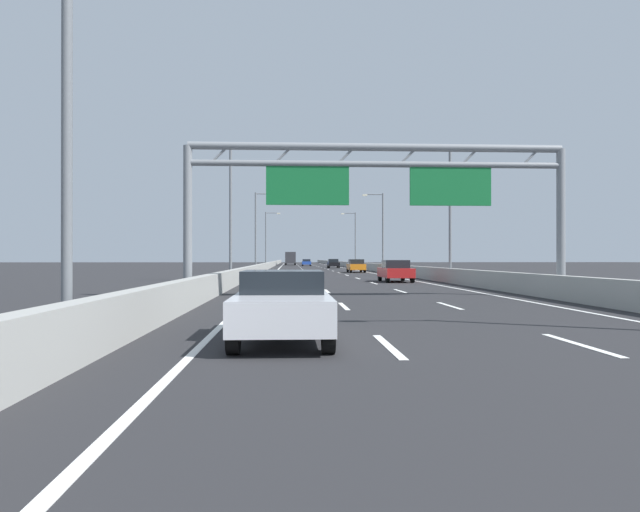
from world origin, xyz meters
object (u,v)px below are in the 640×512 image
at_px(streetlamp_right_far, 381,227).
at_px(box_truck, 290,258).
at_px(streetlamp_left_mid, 234,204).
at_px(streetlamp_left_near, 80,53).
at_px(streetlamp_left_distant, 267,236).
at_px(blue_car, 306,262).
at_px(streetlamp_right_mid, 447,205).
at_px(orange_car, 356,266).
at_px(streetlamp_left_far, 258,227).
at_px(red_car, 395,271).
at_px(streetlamp_right_distant, 354,236).
at_px(black_car, 333,263).
at_px(sign_gantry, 378,181).
at_px(white_car, 282,304).

xyz_separation_m(streetlamp_right_far, box_truck, (-10.90, 65.24, -3.75)).
bearing_deg(streetlamp_left_mid, streetlamp_left_near, -90.00).
distance_m(streetlamp_left_distant, blue_car, 21.49).
bearing_deg(streetlamp_right_mid, blue_car, 95.47).
xyz_separation_m(streetlamp_left_near, orange_car, (11.30, 55.01, -4.64)).
relative_size(streetlamp_left_far, orange_car, 2.13).
xyz_separation_m(streetlamp_right_far, red_car, (-3.87, -31.26, -4.65)).
relative_size(streetlamp_left_mid, streetlamp_right_distant, 1.00).
relative_size(streetlamp_right_far, box_truck, 1.09).
relative_size(streetlamp_left_far, streetlamp_right_far, 1.00).
height_order(streetlamp_right_distant, blue_car, streetlamp_right_distant).
distance_m(streetlamp_left_far, box_truck, 65.48).
bearing_deg(streetlamp_left_near, box_truck, 88.16).
relative_size(streetlamp_left_far, streetlamp_left_distant, 1.00).
bearing_deg(streetlamp_right_distant, blue_car, 111.24).
distance_m(streetlamp_left_distant, black_car, 13.14).
height_order(streetlamp_right_mid, red_car, streetlamp_right_mid).
distance_m(streetlamp_left_mid, box_truck, 95.49).
bearing_deg(streetlamp_left_near, streetlamp_left_mid, 90.00).
bearing_deg(red_car, streetlamp_right_distant, 86.39).
xyz_separation_m(sign_gantry, streetlamp_left_far, (-7.49, 47.04, 0.60)).
relative_size(sign_gantry, box_truck, 1.82).
height_order(streetlamp_left_near, streetlamp_right_far, same).
height_order(streetlamp_left_near, streetlamp_left_far, same).
bearing_deg(streetlamp_right_mid, red_car, -163.16).
relative_size(white_car, red_car, 1.04).
bearing_deg(streetlamp_left_near, red_car, 69.07).
distance_m(sign_gantry, blue_car, 96.89).
height_order(streetlamp_left_distant, blue_car, streetlamp_left_distant).
bearing_deg(streetlamp_left_mid, box_truck, 87.58).
relative_size(streetlamp_right_far, red_car, 2.17).
xyz_separation_m(black_car, white_car, (-7.22, -83.89, -0.05)).
distance_m(streetlamp_left_mid, black_car, 55.83).
distance_m(streetlamp_right_mid, orange_car, 25.60).
relative_size(sign_gantry, streetlamp_left_far, 1.67).
bearing_deg(streetlamp_left_near, streetlamp_right_distant, 80.61).
relative_size(streetlamp_right_distant, red_car, 2.17).
bearing_deg(streetlamp_left_distant, black_car, -27.28).
bearing_deg(blue_car, streetlamp_left_far, -98.33).
distance_m(streetlamp_right_distant, red_car, 61.65).
xyz_separation_m(white_car, blue_car, (3.58, 109.20, 0.02)).
bearing_deg(streetlamp_left_far, streetlamp_left_distant, 90.00).
height_order(orange_car, box_truck, box_truck).
relative_size(streetlamp_right_mid, streetlamp_left_far, 1.00).
distance_m(streetlamp_left_far, blue_car, 50.51).
bearing_deg(white_car, blue_car, 88.12).
relative_size(black_car, box_truck, 0.51).
relative_size(streetlamp_right_distant, blue_car, 2.11).
relative_size(streetlamp_right_mid, streetlamp_right_far, 1.00).
height_order(streetlamp_left_near, red_car, streetlamp_left_near).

